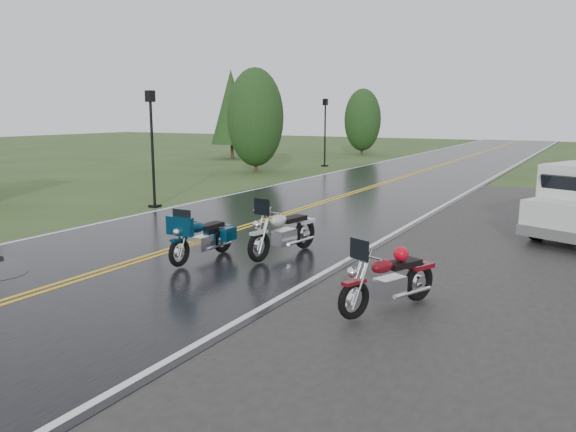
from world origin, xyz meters
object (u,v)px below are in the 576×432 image
Objects in this scene: van_white at (540,203)px; motorcycle_silver at (259,234)px; lamp_post_near_left at (152,149)px; motorcycle_teal at (179,241)px; motorcycle_red at (354,285)px; lamp_post_far_left at (325,132)px.

motorcycle_silver is at bearing -110.75° from van_white.
motorcycle_silver is at bearing -32.59° from lamp_post_near_left.
motorcycle_silver is (1.19, 1.07, 0.06)m from motorcycle_teal.
motorcycle_red reaches higher than motorcycle_teal.
van_white is 11.61m from lamp_post_near_left.
van_white is at bearing 55.76° from motorcycle_silver.
lamp_post_far_left is at bearing 152.84° from van_white.
motorcycle_red is at bearing -82.00° from van_white.
motorcycle_teal is 0.51× the size of lamp_post_near_left.
lamp_post_near_left is at bearing 155.96° from motorcycle_silver.
motorcycle_red is 0.51× the size of lamp_post_far_left.
lamp_post_far_left is (-12.87, 14.91, 1.00)m from van_white.
motorcycle_silver is 21.66m from lamp_post_far_left.
motorcycle_silver is 0.56× the size of lamp_post_far_left.
motorcycle_silver is 8.18m from lamp_post_near_left.
motorcycle_teal is 0.50× the size of lamp_post_far_left.
lamp_post_far_left reaches higher than van_white.
motorcycle_silver is 0.45× the size of van_white.
lamp_post_near_left is 15.73m from lamp_post_far_left.
motorcycle_red is at bearing -26.36° from motorcycle_silver.
motorcycle_teal is at bearing -43.96° from lamp_post_near_left.
lamp_post_near_left is at bearing 137.12° from motorcycle_teal.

